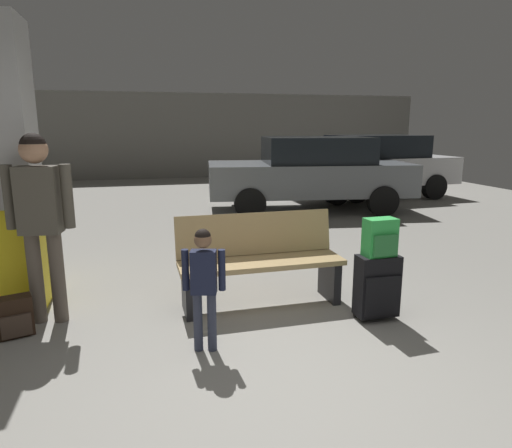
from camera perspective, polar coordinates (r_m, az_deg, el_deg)
name	(u,v)px	position (r m, az deg, el deg)	size (l,w,h in m)	color
ground_plane	(202,245)	(6.92, -6.87, -2.71)	(18.00, 18.00, 0.10)	gray
garage_back_wall	(167,136)	(15.52, -11.25, 10.89)	(18.00, 0.12, 2.80)	slate
structural_pillar	(3,170)	(4.83, -29.35, 6.00)	(0.57, 0.57, 2.70)	yellow
bench	(260,260)	(4.44, 0.45, -4.63)	(1.61, 0.56, 0.89)	tan
suitcase	(377,286)	(4.25, 15.11, -7.60)	(0.38, 0.23, 0.60)	black
backpack_bright	(380,238)	(4.12, 15.46, -1.70)	(0.29, 0.20, 0.34)	green
child	(204,277)	(3.49, -6.65, -6.69)	(0.33, 0.23, 0.99)	#33384C
adult	(40,209)	(4.30, -25.72, 1.75)	(0.57, 0.25, 1.68)	brown
backpack_dark_floor	(15,317)	(4.36, -28.25, -10.34)	(0.32, 0.26, 0.34)	black
parked_car_side	(371,164)	(11.51, 14.38, 7.33)	(4.19, 1.98, 1.51)	silver
parked_car_near	(311,172)	(9.42, 6.92, 6.59)	(4.29, 2.22, 1.51)	slate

